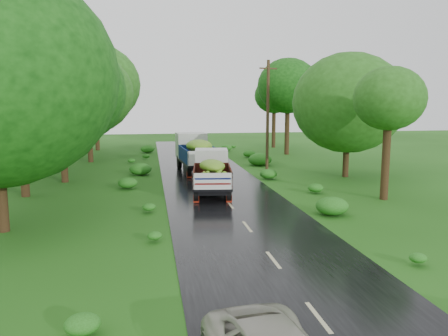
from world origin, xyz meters
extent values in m
plane|color=#1A4B10|center=(0.00, 0.00, 0.00)|extent=(120.00, 120.00, 0.00)
cube|color=black|center=(0.00, 5.00, 0.01)|extent=(6.50, 80.00, 0.02)
cube|color=#BFB78C|center=(0.00, -4.00, 0.02)|extent=(0.12, 1.60, 0.00)
cube|color=#BFB78C|center=(0.00, 0.00, 0.02)|extent=(0.12, 1.60, 0.00)
cube|color=#BFB78C|center=(0.00, 4.00, 0.02)|extent=(0.12, 1.60, 0.00)
cube|color=#BFB78C|center=(0.00, 8.00, 0.02)|extent=(0.12, 1.60, 0.00)
cube|color=#BFB78C|center=(0.00, 12.00, 0.02)|extent=(0.12, 1.60, 0.00)
cube|color=#BFB78C|center=(0.00, 16.00, 0.02)|extent=(0.12, 1.60, 0.00)
cube|color=#BFB78C|center=(0.00, 20.00, 0.02)|extent=(0.12, 1.60, 0.00)
cube|color=#BFB78C|center=(0.00, 24.00, 0.02)|extent=(0.12, 1.60, 0.00)
cube|color=#BFB78C|center=(0.00, 28.00, 0.02)|extent=(0.12, 1.60, 0.00)
cube|color=#BFB78C|center=(0.00, 32.00, 0.02)|extent=(0.12, 1.60, 0.00)
cube|color=#BFB78C|center=(0.00, 36.00, 0.02)|extent=(0.12, 1.60, 0.00)
cube|color=#BFB78C|center=(0.00, 40.00, 0.02)|extent=(0.12, 1.60, 0.00)
cube|color=black|center=(-0.54, 10.87, 0.58)|extent=(2.15, 5.16, 0.25)
cylinder|color=black|center=(-1.17, 12.79, 0.44)|extent=(0.36, 0.91, 0.89)
cylinder|color=black|center=(0.54, 12.57, 0.44)|extent=(0.36, 0.91, 0.89)
cylinder|color=black|center=(-1.54, 9.85, 0.44)|extent=(0.36, 0.91, 0.89)
cylinder|color=black|center=(0.17, 9.63, 0.44)|extent=(0.36, 0.91, 0.89)
cylinder|color=black|center=(-1.65, 8.94, 0.44)|extent=(0.36, 0.91, 0.89)
cylinder|color=black|center=(0.06, 8.73, 0.44)|extent=(0.36, 0.91, 0.89)
cube|color=maroon|center=(-1.69, 8.64, 0.25)|extent=(0.30, 0.07, 0.40)
cube|color=maroon|center=(0.02, 8.43, 0.25)|extent=(0.30, 0.07, 0.40)
cube|color=silver|center=(-0.29, 12.86, 1.55)|extent=(2.16, 1.92, 1.69)
cube|color=black|center=(-0.66, 9.94, 0.77)|extent=(2.51, 4.05, 0.14)
cube|color=#41130B|center=(-1.64, 10.07, 1.27)|extent=(0.55, 3.81, 0.85)
cube|color=#41130B|center=(0.32, 9.82, 1.27)|extent=(0.55, 3.81, 0.85)
cube|color=#41130B|center=(-0.42, 11.81, 1.27)|extent=(2.04, 0.32, 0.85)
cube|color=silver|center=(-0.89, 8.08, 1.27)|extent=(2.04, 0.32, 0.85)
ellipsoid|color=#437D16|center=(-0.66, 9.94, 1.80)|extent=(2.11, 3.40, 0.89)
cube|color=black|center=(-0.57, 18.97, 0.68)|extent=(2.23, 6.00, 0.29)
cylinder|color=black|center=(-1.74, 21.03, 0.52)|extent=(0.37, 1.06, 1.04)
cylinder|color=black|center=(0.28, 21.18, 0.52)|extent=(0.37, 1.06, 1.04)
cylinder|color=black|center=(-1.48, 17.56, 0.52)|extent=(0.37, 1.06, 1.04)
cylinder|color=black|center=(0.54, 17.71, 0.52)|extent=(0.37, 1.06, 1.04)
cylinder|color=black|center=(-1.40, 16.49, 0.52)|extent=(0.37, 1.06, 1.04)
cylinder|color=black|center=(0.62, 16.64, 0.52)|extent=(0.37, 1.06, 1.04)
cube|color=maroon|center=(-1.38, 16.14, 0.29)|extent=(0.36, 0.07, 0.47)
cube|color=maroon|center=(0.64, 16.29, 0.29)|extent=(0.36, 0.07, 0.47)
cube|color=silver|center=(-0.75, 21.31, 1.82)|extent=(2.45, 2.15, 1.98)
cube|color=black|center=(-0.49, 17.87, 0.91)|extent=(2.73, 4.66, 0.17)
cube|color=navy|center=(-1.65, 17.79, 1.49)|extent=(0.42, 4.48, 0.99)
cube|color=navy|center=(0.66, 17.96, 1.49)|extent=(0.42, 4.48, 0.99)
cube|color=navy|center=(-0.65, 20.07, 1.49)|extent=(2.40, 0.26, 0.99)
cube|color=silver|center=(-0.33, 15.68, 1.49)|extent=(2.40, 0.26, 0.99)
ellipsoid|color=#437D16|center=(-0.49, 17.87, 2.11)|extent=(2.29, 3.91, 1.04)
cylinder|color=#382616|center=(4.78, 18.45, 4.17)|extent=(0.28, 0.28, 8.34)
cube|color=#382616|center=(4.78, 18.45, 7.71)|extent=(1.44, 0.46, 0.10)
cylinder|color=black|center=(-10.96, 11.98, 3.85)|extent=(0.46, 0.46, 7.69)
ellipsoid|color=#0E3E0C|center=(-10.96, 11.98, 6.77)|extent=(3.64, 3.64, 3.27)
cylinder|color=black|center=(-9.62, 16.28, 3.43)|extent=(0.44, 0.44, 6.85)
ellipsoid|color=#0E3E0C|center=(-9.62, 16.28, 6.03)|extent=(4.09, 4.09, 3.68)
cylinder|color=black|center=(-12.22, 20.32, 4.21)|extent=(0.48, 0.48, 8.43)
ellipsoid|color=#0E3E0C|center=(-12.22, 20.32, 7.42)|extent=(3.95, 3.95, 3.55)
cylinder|color=black|center=(-9.20, 26.08, 3.41)|extent=(0.44, 0.44, 6.82)
ellipsoid|color=#0E3E0C|center=(-9.20, 26.08, 6.00)|extent=(3.96, 3.96, 3.56)
cylinder|color=black|center=(-11.00, 30.33, 4.07)|extent=(0.48, 0.48, 8.13)
ellipsoid|color=#0E3E0C|center=(-11.00, 30.33, 7.16)|extent=(4.15, 4.15, 3.74)
cylinder|color=black|center=(-9.70, 35.89, 4.04)|extent=(0.47, 0.47, 8.08)
ellipsoid|color=#0E3E0C|center=(-9.70, 35.89, 7.11)|extent=(4.40, 4.40, 3.96)
cylinder|color=black|center=(8.52, 7.96, 3.10)|extent=(0.43, 0.43, 6.20)
ellipsoid|color=#215214|center=(8.52, 7.96, 5.45)|extent=(2.75, 2.75, 2.47)
cylinder|color=black|center=(9.63, 15.14, 2.95)|extent=(0.42, 0.42, 5.91)
ellipsoid|color=#215214|center=(9.63, 15.14, 5.20)|extent=(3.93, 3.93, 3.53)
cylinder|color=black|center=(9.62, 28.67, 3.89)|extent=(0.47, 0.47, 7.77)
ellipsoid|color=#215214|center=(9.62, 28.67, 6.84)|extent=(3.48, 3.48, 3.14)
cylinder|color=black|center=(10.18, 35.44, 3.40)|extent=(0.44, 0.44, 6.81)
ellipsoid|color=#215214|center=(10.18, 35.44, 5.99)|extent=(3.01, 3.01, 2.71)
camera|label=1|loc=(-3.98, -13.54, 5.27)|focal=35.00mm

